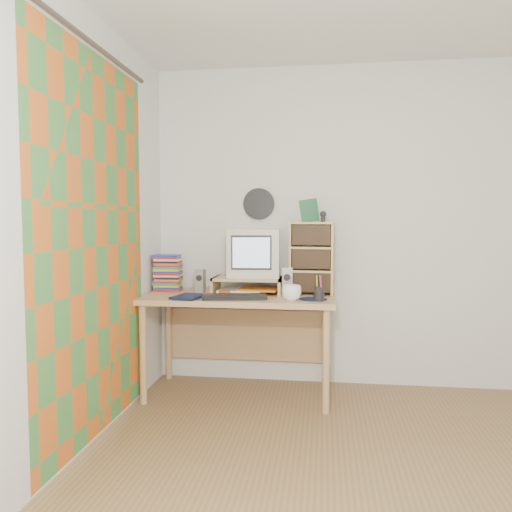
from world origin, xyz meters
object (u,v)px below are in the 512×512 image
(mug, at_px, (291,293))
(dvd_stack, at_px, (168,273))
(crt_monitor, at_px, (254,253))
(desk, at_px, (241,311))
(keyboard, at_px, (235,297))
(diary, at_px, (177,294))
(cd_rack, at_px, (312,258))

(mug, bearing_deg, dvd_stack, 159.34)
(crt_monitor, relative_size, mug, 2.82)
(desk, bearing_deg, keyboard, -88.97)
(crt_monitor, distance_m, diary, 0.67)
(cd_rack, bearing_deg, mug, -106.55)
(keyboard, distance_m, dvd_stack, 0.71)
(mug, bearing_deg, keyboard, 177.58)
(crt_monitor, distance_m, keyboard, 0.47)
(crt_monitor, relative_size, diary, 1.71)
(cd_rack, relative_size, diary, 2.41)
(crt_monitor, height_order, cd_rack, cd_rack)
(crt_monitor, bearing_deg, cd_rack, -8.72)
(desk, bearing_deg, dvd_stack, 171.88)
(dvd_stack, bearing_deg, crt_monitor, -2.43)
(mug, bearing_deg, cd_rack, 69.40)
(crt_monitor, relative_size, cd_rack, 0.71)
(desk, relative_size, mug, 10.38)
(desk, height_order, crt_monitor, crt_monitor)
(crt_monitor, xyz_separation_m, mug, (0.31, -0.38, -0.25))
(desk, relative_size, crt_monitor, 3.67)
(keyboard, height_order, cd_rack, cd_rack)
(cd_rack, bearing_deg, desk, -170.40)
(keyboard, xyz_separation_m, diary, (-0.42, 0.02, 0.01))
(desk, height_order, keyboard, keyboard)
(dvd_stack, distance_m, diary, 0.40)
(diary, bearing_deg, crt_monitor, 45.81)
(keyboard, height_order, dvd_stack, dvd_stack)
(crt_monitor, distance_m, cd_rack, 0.44)
(diary, bearing_deg, desk, 43.29)
(keyboard, relative_size, diary, 2.00)
(desk, relative_size, dvd_stack, 4.98)
(desk, distance_m, keyboard, 0.31)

